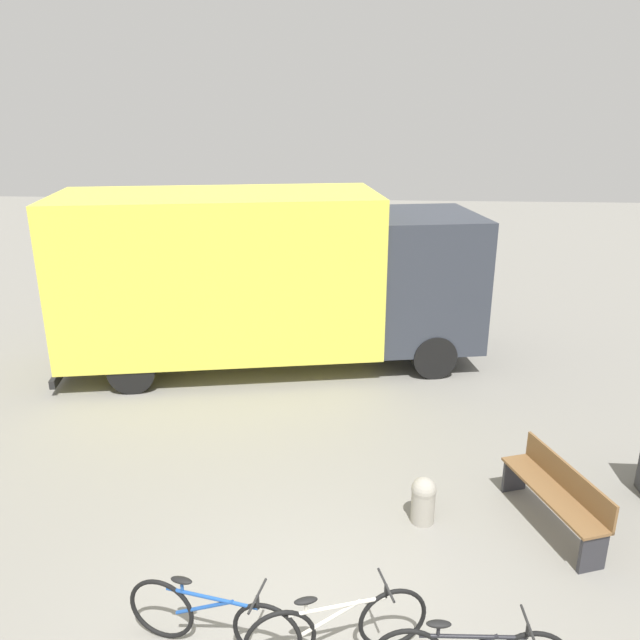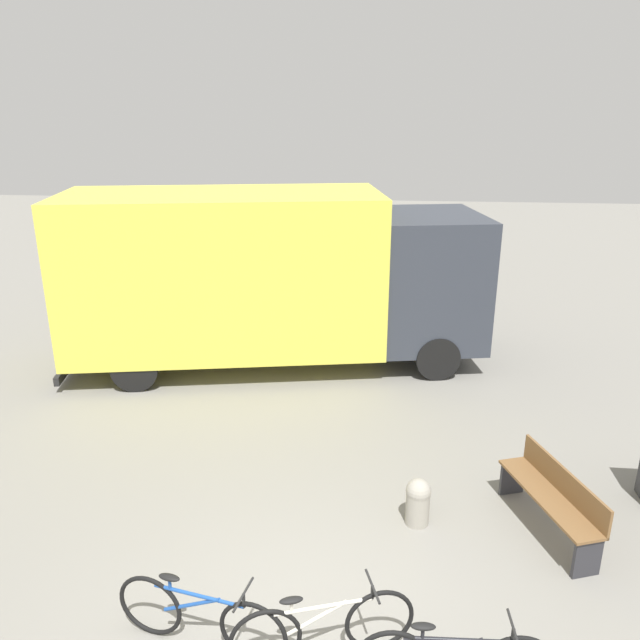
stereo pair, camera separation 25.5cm
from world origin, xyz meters
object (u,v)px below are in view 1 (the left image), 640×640
(bollard_near_bench, at_px, (423,499))
(bicycle_middle, at_px, (337,628))
(delivery_truck, at_px, (266,274))
(park_bench, at_px, (557,492))
(bicycle_near, at_px, (213,619))

(bollard_near_bench, bearing_deg, bicycle_middle, -114.72)
(delivery_truck, bearing_deg, bicycle_middle, -87.11)
(park_bench, xyz_separation_m, bicycle_near, (-3.78, -2.14, -0.12))
(bicycle_middle, bearing_deg, delivery_truck, 85.71)
(bicycle_near, bearing_deg, bicycle_middle, 10.75)
(delivery_truck, xyz_separation_m, bicycle_middle, (1.72, -7.11, -1.49))
(bicycle_near, height_order, bicycle_middle, same)
(bicycle_near, distance_m, bollard_near_bench, 3.03)
(delivery_truck, xyz_separation_m, bicycle_near, (0.53, -7.09, -1.49))
(delivery_truck, xyz_separation_m, bollard_near_bench, (2.70, -4.97, -1.53))
(park_bench, bearing_deg, bollard_near_bench, 71.87)
(delivery_truck, distance_m, bicycle_near, 7.26)
(delivery_truck, distance_m, park_bench, 6.71)
(bicycle_near, bearing_deg, bollard_near_bench, 56.09)
(delivery_truck, height_order, bicycle_near, delivery_truck)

